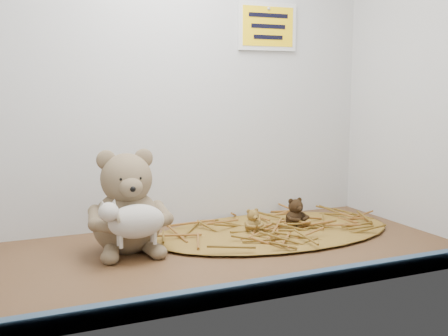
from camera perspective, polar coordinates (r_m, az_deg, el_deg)
name	(u,v)px	position (r cm, az deg, el deg)	size (l,w,h in cm)	color
alcove_shell	(194,57)	(133.21, -3.03, 11.20)	(120.40, 60.20, 90.40)	#482D19
front_rail	(269,288)	(105.27, 4.63, -12.04)	(119.28, 2.20, 3.60)	#3B5371
straw_bed	(274,231)	(148.64, 5.11, -6.38)	(66.09, 38.37, 1.28)	brown
main_teddy	(127,201)	(131.83, -9.88, -3.32)	(19.34, 20.41, 23.98)	#765F48
toy_lamb	(136,221)	(124.34, -8.88, -5.39)	(16.34, 9.97, 10.56)	silver
mini_teddy_tan	(253,219)	(144.65, 2.92, -5.23)	(5.04, 5.32, 6.25)	brown
mini_teddy_brown	(295,211)	(150.81, 7.25, -4.40)	(6.36, 6.72, 7.89)	black
wall_sign	(267,27)	(164.91, 4.43, 14.14)	(16.00, 1.20, 11.00)	yellow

